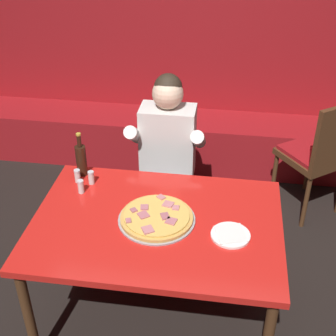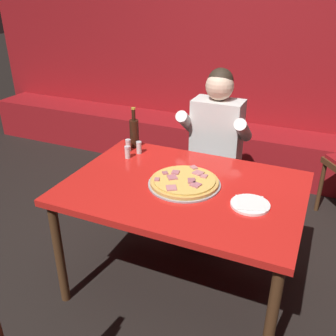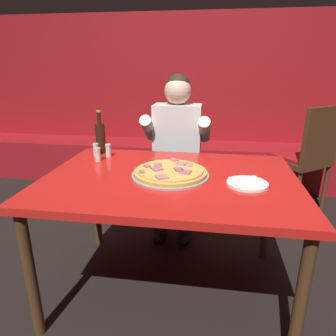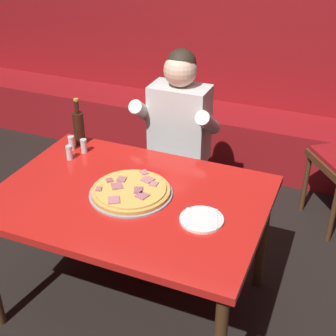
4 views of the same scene
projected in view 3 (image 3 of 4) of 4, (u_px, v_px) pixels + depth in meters
name	position (u px, v px, depth m)	size (l,w,h in m)	color
ground_plane	(170.00, 288.00, 1.89)	(24.00, 24.00, 0.00)	black
booth_wall_panel	(196.00, 98.00, 3.62)	(6.80, 0.16, 1.90)	maroon
booth_bench	(192.00, 163.00, 3.56)	(6.46, 0.48, 0.46)	maroon
main_dining_table	(170.00, 189.00, 1.67)	(1.38, 0.97, 0.76)	#4C2D19
pizza	(170.00, 172.00, 1.65)	(0.43, 0.43, 0.05)	#9E9EA3
plate_white_paper	(247.00, 183.00, 1.53)	(0.21, 0.21, 0.02)	white
beer_bottle	(100.00, 137.00, 2.06)	(0.07, 0.07, 0.29)	black
shaker_red_pepper_flakes	(96.00, 150.00, 2.00)	(0.04, 0.04, 0.09)	silver
shaker_black_pepper	(108.00, 151.00, 1.98)	(0.04, 0.04, 0.09)	silver
shaker_parmesan	(98.00, 155.00, 1.89)	(0.04, 0.04, 0.09)	silver
diner_seated_blue_shirt	(176.00, 148.00, 2.39)	(0.53, 0.53, 1.27)	black
dining_chair_far_right	(307.00, 152.00, 2.70)	(0.62, 0.62, 1.01)	#4C2D19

